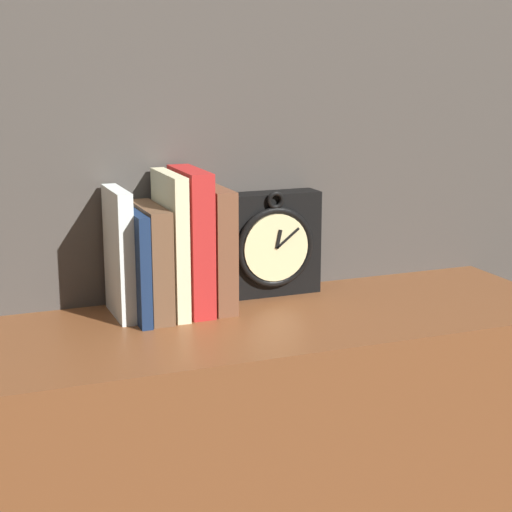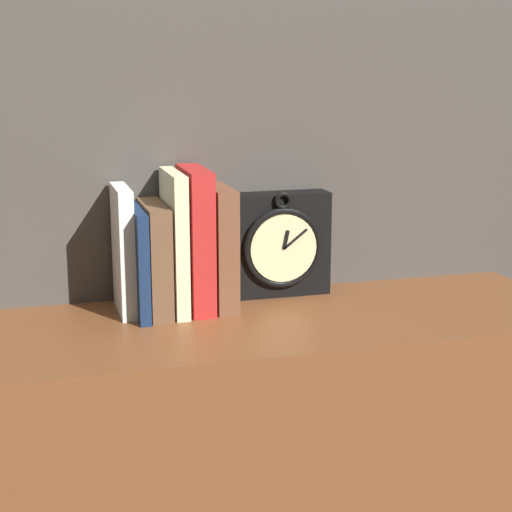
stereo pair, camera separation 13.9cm
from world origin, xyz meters
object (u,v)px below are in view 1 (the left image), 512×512
object	(u,v)px
clock	(269,244)
book_slot4_red	(191,241)
book_slot1_navy	(134,264)
book_slot2_brown	(151,261)
book_slot5_brown	(215,248)
book_slot3_cream	(170,244)
book_slot0_white	(119,253)

from	to	relation	value
clock	book_slot4_red	xyz separation A→B (m)	(-0.16, -0.04, 0.03)
clock	book_slot1_navy	size ratio (longest dim) A/B	1.07
book_slot2_brown	book_slot5_brown	distance (m)	0.12
book_slot4_red	book_slot3_cream	bearing A→B (deg)	-176.70
clock	book_slot2_brown	world-z (taller)	clock
book_slot0_white	book_slot3_cream	size ratio (longest dim) A/B	0.90
book_slot0_white	book_slot4_red	xyz separation A→B (m)	(0.12, -0.01, 0.01)
book_slot2_brown	book_slot5_brown	world-z (taller)	book_slot5_brown
clock	book_slot3_cream	world-z (taller)	book_slot3_cream
book_slot2_brown	book_slot4_red	xyz separation A→B (m)	(0.07, 0.00, 0.03)
clock	book_slot0_white	world-z (taller)	book_slot0_white
clock	book_slot1_navy	bearing A→B (deg)	-169.88
book_slot4_red	book_slot5_brown	distance (m)	0.05
book_slot2_brown	book_slot3_cream	size ratio (longest dim) A/B	0.78
book_slot1_navy	book_slot3_cream	world-z (taller)	book_slot3_cream
book_slot0_white	book_slot3_cream	xyz separation A→B (m)	(0.09, -0.01, 0.01)
book_slot2_brown	book_slot1_navy	bearing A→B (deg)	-175.35
clock	book_slot4_red	bearing A→B (deg)	-166.00
book_slot3_cream	book_slot2_brown	bearing A→B (deg)	-176.47
book_slot3_cream	book_slot5_brown	bearing A→B (deg)	3.17
book_slot1_navy	book_slot2_brown	distance (m)	0.03
book_slot0_white	clock	bearing A→B (deg)	6.16
book_slot2_brown	book_slot4_red	bearing A→B (deg)	3.41
clock	book_slot2_brown	distance (m)	0.24
book_slot0_white	book_slot3_cream	world-z (taller)	book_slot3_cream
book_slot1_navy	book_slot5_brown	size ratio (longest dim) A/B	0.87
book_slot1_navy	book_slot2_brown	bearing A→B (deg)	4.65
book_slot2_brown	book_slot5_brown	bearing A→B (deg)	3.28
book_slot2_brown	book_slot3_cream	bearing A→B (deg)	3.53
clock	book_slot4_red	distance (m)	0.17
book_slot1_navy	clock	bearing A→B (deg)	10.12
book_slot5_brown	book_slot2_brown	bearing A→B (deg)	-176.72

